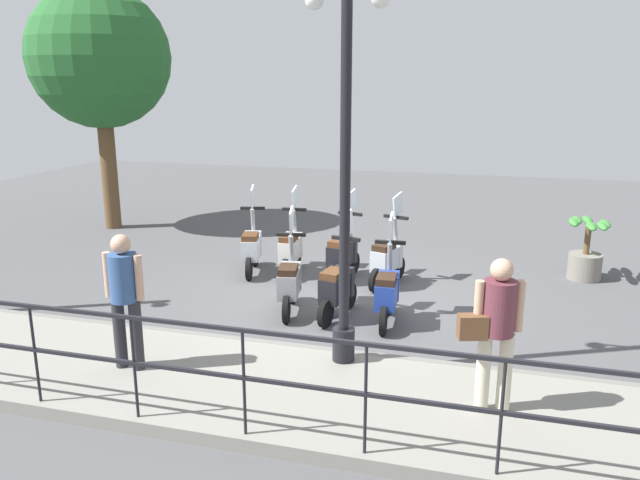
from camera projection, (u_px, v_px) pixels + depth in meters
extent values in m
plane|color=#4C4C4F|center=(347.00, 300.00, 9.83)|extent=(28.00, 28.00, 0.00)
cube|color=gray|center=(281.00, 391.00, 6.83)|extent=(2.20, 20.00, 0.15)
cube|color=slate|center=(308.00, 352.00, 7.81)|extent=(0.10, 20.00, 0.15)
cube|color=black|center=(242.00, 330.00, 5.62)|extent=(0.04, 16.00, 0.04)
cube|color=black|center=(244.00, 378.00, 5.73)|extent=(0.04, 16.00, 0.04)
cylinder|color=black|center=(501.00, 418.00, 5.15)|extent=(0.03, 0.03, 1.05)
cylinder|color=black|center=(365.00, 400.00, 5.45)|extent=(0.03, 0.03, 1.05)
cylinder|color=black|center=(244.00, 383.00, 5.75)|extent=(0.03, 0.03, 1.05)
cylinder|color=black|center=(134.00, 368.00, 6.05)|extent=(0.03, 0.03, 1.05)
cylinder|color=black|center=(35.00, 354.00, 6.34)|extent=(0.03, 0.03, 1.05)
cylinder|color=black|center=(343.00, 344.00, 7.37)|extent=(0.26, 0.26, 0.40)
cylinder|color=black|center=(345.00, 175.00, 6.86)|extent=(0.12, 0.12, 4.43)
sphere|color=white|center=(314.00, 0.00, 6.50)|extent=(0.20, 0.20, 0.20)
cylinder|color=beige|center=(505.00, 372.00, 6.22)|extent=(0.14, 0.14, 0.82)
cylinder|color=beige|center=(483.00, 372.00, 6.21)|extent=(0.14, 0.14, 0.82)
cylinder|color=brown|center=(499.00, 308.00, 6.04)|extent=(0.40, 0.40, 0.55)
sphere|color=tan|center=(502.00, 270.00, 5.94)|extent=(0.22, 0.22, 0.22)
cylinder|color=tan|center=(519.00, 306.00, 6.04)|extent=(0.09, 0.09, 0.52)
cylinder|color=tan|center=(479.00, 306.00, 6.03)|extent=(0.09, 0.09, 0.52)
cube|color=brown|center=(473.00, 327.00, 6.03)|extent=(0.22, 0.31, 0.24)
cylinder|color=#28282D|center=(120.00, 333.00, 7.16)|extent=(0.14, 0.14, 0.82)
cylinder|color=#28282D|center=(137.00, 335.00, 7.10)|extent=(0.14, 0.14, 0.82)
cylinder|color=#335184|center=(123.00, 277.00, 6.95)|extent=(0.32, 0.32, 0.55)
sphere|color=tan|center=(121.00, 244.00, 6.86)|extent=(0.22, 0.22, 0.22)
cylinder|color=tan|center=(108.00, 275.00, 7.00)|extent=(0.09, 0.09, 0.52)
cylinder|color=tan|center=(139.00, 278.00, 6.90)|extent=(0.09, 0.09, 0.52)
cylinder|color=brown|center=(109.00, 171.00, 14.29)|extent=(0.36, 0.36, 2.68)
sphere|color=#235B28|center=(99.00, 57.00, 13.66)|extent=(3.09, 3.09, 3.09)
cylinder|color=slate|center=(584.00, 266.00, 10.83)|extent=(0.56, 0.56, 0.45)
cylinder|color=brown|center=(587.00, 240.00, 10.71)|extent=(0.10, 0.10, 0.50)
ellipsoid|color=#387A33|center=(587.00, 220.00, 10.87)|extent=(0.56, 0.16, 0.10)
ellipsoid|color=#387A33|center=(591.00, 226.00, 10.40)|extent=(0.56, 0.16, 0.10)
ellipsoid|color=#387A33|center=(574.00, 222.00, 10.70)|extent=(0.56, 0.16, 0.10)
ellipsoid|color=#387A33|center=(605.00, 224.00, 10.57)|extent=(0.56, 0.16, 0.10)
ellipsoid|color=#387A33|center=(577.00, 220.00, 10.85)|extent=(0.56, 0.16, 0.10)
ellipsoid|color=#387A33|center=(602.00, 226.00, 10.42)|extent=(0.56, 0.16, 0.10)
cylinder|color=black|center=(390.00, 300.00, 9.26)|extent=(0.40, 0.10, 0.40)
cylinder|color=black|center=(383.00, 321.00, 8.48)|extent=(0.40, 0.10, 0.40)
cube|color=navy|center=(386.00, 293.00, 8.72)|extent=(0.62, 0.32, 0.36)
cube|color=navy|center=(389.00, 285.00, 8.99)|extent=(0.14, 0.31, 0.44)
cube|color=black|center=(386.00, 279.00, 8.59)|extent=(0.42, 0.28, 0.10)
cylinder|color=gray|center=(390.00, 261.00, 8.96)|extent=(0.19, 0.08, 0.55)
cube|color=black|center=(390.00, 242.00, 8.89)|extent=(0.09, 0.44, 0.05)
cube|color=silver|center=(391.00, 228.00, 8.89)|extent=(0.39, 0.05, 0.42)
cylinder|color=black|center=(349.00, 296.00, 9.45)|extent=(0.41, 0.15, 0.40)
cylinder|color=black|center=(326.00, 314.00, 8.73)|extent=(0.41, 0.15, 0.40)
cube|color=black|center=(336.00, 288.00, 8.95)|extent=(0.64, 0.39, 0.36)
cube|color=black|center=(344.00, 281.00, 9.20)|extent=(0.17, 0.32, 0.44)
cube|color=#4C2D19|center=(334.00, 274.00, 8.83)|extent=(0.44, 0.33, 0.10)
cylinder|color=gray|center=(346.00, 257.00, 9.16)|extent=(0.19, 0.10, 0.55)
cube|color=black|center=(346.00, 239.00, 9.09)|extent=(0.14, 0.44, 0.05)
cube|color=silver|center=(348.00, 224.00, 9.09)|extent=(0.39, 0.10, 0.42)
cylinder|color=black|center=(293.00, 290.00, 9.70)|extent=(0.41, 0.16, 0.40)
cylinder|color=black|center=(286.00, 309.00, 8.90)|extent=(0.41, 0.16, 0.40)
cube|color=gray|center=(289.00, 283.00, 9.15)|extent=(0.64, 0.39, 0.36)
cube|color=gray|center=(291.00, 276.00, 9.42)|extent=(0.18, 0.32, 0.44)
cube|color=black|center=(288.00, 270.00, 9.02)|extent=(0.44, 0.33, 0.10)
cylinder|color=gray|center=(291.00, 252.00, 9.39)|extent=(0.19, 0.10, 0.55)
cube|color=black|center=(291.00, 235.00, 9.32)|extent=(0.15, 0.44, 0.05)
cube|color=silver|center=(291.00, 221.00, 9.33)|extent=(0.39, 0.11, 0.42)
cylinder|color=black|center=(398.00, 268.00, 10.84)|extent=(0.41, 0.19, 0.40)
cylinder|color=black|center=(376.00, 280.00, 10.17)|extent=(0.41, 0.19, 0.40)
cube|color=#B7BCC6|center=(386.00, 259.00, 10.36)|extent=(0.66, 0.44, 0.36)
cube|color=#B7BCC6|center=(393.00, 254.00, 10.60)|extent=(0.20, 0.32, 0.44)
cube|color=black|center=(384.00, 247.00, 10.25)|extent=(0.46, 0.36, 0.10)
cylinder|color=gray|center=(395.00, 233.00, 10.55)|extent=(0.20, 0.12, 0.55)
cube|color=black|center=(396.00, 217.00, 10.49)|extent=(0.18, 0.44, 0.05)
cube|color=silver|center=(398.00, 205.00, 10.48)|extent=(0.38, 0.14, 0.42)
cylinder|color=black|center=(353.00, 263.00, 11.12)|extent=(0.41, 0.16, 0.40)
cylinder|color=black|center=(332.00, 276.00, 10.41)|extent=(0.41, 0.16, 0.40)
cube|color=black|center=(341.00, 255.00, 10.62)|extent=(0.65, 0.40, 0.36)
cube|color=black|center=(348.00, 250.00, 10.87)|extent=(0.18, 0.32, 0.44)
cube|color=#4C2D19|center=(339.00, 243.00, 10.51)|extent=(0.45, 0.34, 0.10)
cylinder|color=gray|center=(350.00, 229.00, 10.83)|extent=(0.19, 0.11, 0.55)
cube|color=black|center=(350.00, 214.00, 10.76)|extent=(0.15, 0.44, 0.05)
cube|color=silver|center=(352.00, 202.00, 10.76)|extent=(0.39, 0.11, 0.42)
cylinder|color=black|center=(297.00, 257.00, 11.48)|extent=(0.40, 0.11, 0.40)
cylinder|color=black|center=(285.00, 270.00, 10.69)|extent=(0.40, 0.11, 0.40)
cube|color=beige|center=(290.00, 250.00, 10.94)|extent=(0.62, 0.32, 0.36)
cube|color=beige|center=(294.00, 244.00, 11.21)|extent=(0.14, 0.31, 0.44)
cube|color=#4C2D19|center=(289.00, 238.00, 10.81)|extent=(0.42, 0.29, 0.10)
cylinder|color=gray|center=(294.00, 224.00, 11.17)|extent=(0.19, 0.08, 0.55)
cube|color=black|center=(294.00, 209.00, 11.10)|extent=(0.09, 0.44, 0.05)
cube|color=silver|center=(295.00, 198.00, 11.11)|extent=(0.39, 0.06, 0.42)
cylinder|color=black|center=(255.00, 256.00, 11.58)|extent=(0.41, 0.18, 0.40)
cylinder|color=black|center=(249.00, 269.00, 10.78)|extent=(0.41, 0.18, 0.40)
cube|color=#B7BCC6|center=(251.00, 248.00, 11.03)|extent=(0.65, 0.42, 0.36)
cube|color=#B7BCC6|center=(253.00, 243.00, 11.31)|extent=(0.19, 0.32, 0.44)
cube|color=#4C2D19|center=(250.00, 237.00, 10.90)|extent=(0.45, 0.35, 0.10)
cylinder|color=gray|center=(253.00, 223.00, 11.27)|extent=(0.19, 0.11, 0.55)
cube|color=black|center=(253.00, 208.00, 11.20)|extent=(0.17, 0.44, 0.05)
cube|color=silver|center=(253.00, 197.00, 11.21)|extent=(0.38, 0.12, 0.42)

